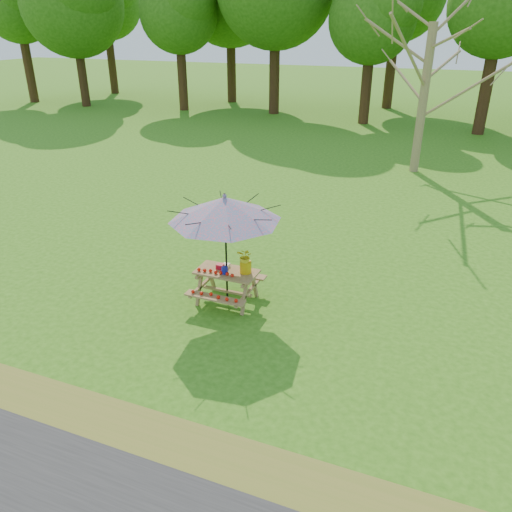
% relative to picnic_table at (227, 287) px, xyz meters
% --- Properties ---
extents(ground, '(120.00, 120.00, 0.00)m').
position_rel_picnic_table_xyz_m(ground, '(-0.80, -1.02, -0.33)').
color(ground, '#316B14').
rests_on(ground, ground).
extents(drygrass_strip, '(120.00, 1.20, 0.01)m').
position_rel_picnic_table_xyz_m(drygrass_strip, '(-0.80, -3.82, -0.32)').
color(drygrass_strip, olive).
rests_on(drygrass_strip, ground).
extents(picnic_table, '(1.20, 1.32, 0.67)m').
position_rel_picnic_table_xyz_m(picnic_table, '(0.00, 0.00, 0.00)').
color(picnic_table, olive).
rests_on(picnic_table, ground).
extents(patio_umbrella, '(2.58, 2.58, 2.25)m').
position_rel_picnic_table_xyz_m(patio_umbrella, '(0.00, 0.00, 1.62)').
color(patio_umbrella, black).
rests_on(patio_umbrella, ground).
extents(produce_bins, '(0.30, 0.39, 0.13)m').
position_rel_picnic_table_xyz_m(produce_bins, '(-0.07, 0.01, 0.40)').
color(produce_bins, '#AF0E25').
rests_on(produce_bins, picnic_table).
extents(tomatoes_row, '(0.77, 0.13, 0.07)m').
position_rel_picnic_table_xyz_m(tomatoes_row, '(-0.15, -0.18, 0.38)').
color(tomatoes_row, red).
rests_on(tomatoes_row, picnic_table).
extents(flower_bucket, '(0.35, 0.32, 0.51)m').
position_rel_picnic_table_xyz_m(flower_bucket, '(0.37, 0.09, 0.61)').
color(flower_bucket, gold).
rests_on(flower_bucket, picnic_table).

